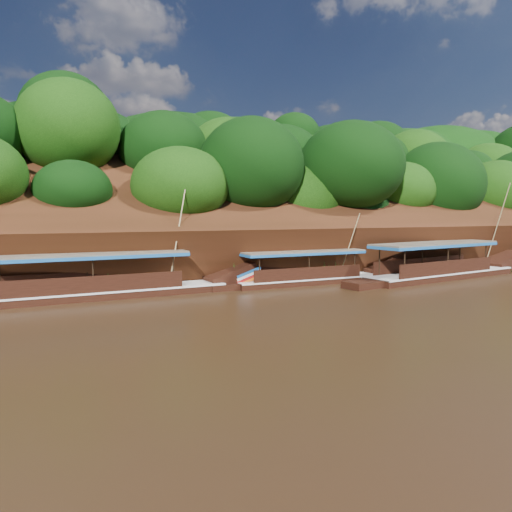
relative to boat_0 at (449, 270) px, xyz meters
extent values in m
plane|color=black|center=(-11.07, -7.12, -0.60)|extent=(160.00, 160.00, 0.00)
cube|color=#311A0B|center=(-11.07, 8.88, 2.90)|extent=(120.00, 16.12, 13.64)
cube|color=#311A0B|center=(-11.07, 18.88, -0.60)|extent=(120.00, 24.00, 12.00)
ellipsoid|color=#0F3408|center=(-17.07, 7.88, 2.90)|extent=(18.00, 8.00, 6.40)
ellipsoid|color=#0F3408|center=(-11.07, 15.88, 8.60)|extent=(24.00, 11.00, 8.40)
ellipsoid|color=#0F3408|center=(12.93, 7.38, 2.80)|extent=(18.00, 8.00, 6.00)
ellipsoid|color=#0F3408|center=(22.93, 14.88, 8.20)|extent=(22.00, 10.00, 8.00)
cube|color=black|center=(-0.83, -0.16, -0.60)|extent=(14.10, 4.95, 0.98)
cube|color=silver|center=(-0.83, -0.16, -0.14)|extent=(14.11, 5.02, 0.11)
cube|color=black|center=(6.85, 1.30, 0.16)|extent=(3.55, 2.37, 1.90)
cube|color=#185AA0|center=(7.70, 1.47, 0.48)|extent=(2.02, 2.15, 0.70)
cube|color=#A91412|center=(7.70, 1.47, 0.11)|extent=(2.02, 2.15, 0.70)
cube|color=brown|center=(-1.68, -0.32, 2.01)|extent=(11.20, 4.73, 0.13)
cube|color=#185AA0|center=(-1.68, -0.32, 1.88)|extent=(11.20, 4.73, 0.20)
cylinder|color=tan|center=(5.14, 0.43, 3.28)|extent=(0.73, 2.61, 6.31)
cube|color=black|center=(-10.86, 1.38, -0.60)|extent=(11.18, 2.49, 0.83)
cube|color=silver|center=(-10.86, 1.38, -0.21)|extent=(11.18, 2.55, 0.09)
cube|color=black|center=(-4.62, 1.63, 0.04)|extent=(2.69, 1.63, 1.56)
cube|color=#185AA0|center=(-3.92, 1.66, 0.32)|extent=(1.43, 1.64, 0.57)
cube|color=#A91412|center=(-3.92, 1.66, 0.01)|extent=(1.43, 1.64, 0.57)
cube|color=brown|center=(-11.55, 1.35, 1.63)|extent=(8.79, 2.69, 0.11)
cube|color=#185AA0|center=(-11.55, 1.35, 1.51)|extent=(8.79, 2.69, 0.17)
cylinder|color=tan|center=(-8.06, 0.94, 2.06)|extent=(0.57, 1.56, 4.24)
cube|color=black|center=(-24.33, 1.12, -0.60)|extent=(14.05, 3.38, 0.95)
cube|color=silver|center=(-24.33, 1.12, -0.15)|extent=(14.06, 3.45, 0.11)
cube|color=black|center=(-16.53, 1.72, 0.13)|extent=(3.39, 1.98, 1.87)
cube|color=#185AA0|center=(-15.66, 1.79, 0.45)|extent=(1.84, 1.93, 0.70)
cube|color=#A91412|center=(-15.66, 1.79, 0.09)|extent=(1.84, 1.93, 0.70)
cube|color=brown|center=(-25.20, 1.06, 1.94)|extent=(11.07, 3.49, 0.13)
cube|color=#185AA0|center=(-25.20, 1.06, 1.81)|extent=(11.07, 3.49, 0.19)
cylinder|color=tan|center=(-20.11, 1.24, 2.82)|extent=(1.40, 1.19, 5.67)
cone|color=#2D6E1B|center=(-24.00, 2.61, 0.24)|extent=(1.50, 1.50, 1.70)
cone|color=#2D6E1B|center=(-15.96, 1.80, 0.18)|extent=(1.50, 1.50, 1.57)
cone|color=#2D6E1B|center=(-8.95, 1.91, 0.13)|extent=(1.50, 1.50, 1.47)
cone|color=#2D6E1B|center=(-4.14, 2.65, 0.53)|extent=(1.50, 1.50, 2.26)
cone|color=#2D6E1B|center=(2.01, 2.55, 0.29)|extent=(1.50, 1.50, 1.79)
cone|color=#2D6E1B|center=(9.20, 2.77, 0.26)|extent=(1.50, 1.50, 1.73)
camera|label=1|loc=(-27.27, -28.28, 4.44)|focal=35.00mm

